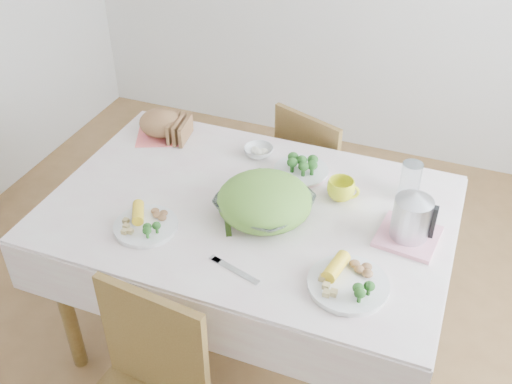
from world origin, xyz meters
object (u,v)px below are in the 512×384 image
(salad_bowl, at_px, (264,206))
(dinner_plate_right, at_px, (348,285))
(dining_table, at_px, (250,279))
(chair_far, at_px, (326,170))
(yellow_mug, at_px, (341,190))
(electric_kettle, at_px, (413,211))
(dinner_plate_left, at_px, (146,226))

(salad_bowl, relative_size, dinner_plate_right, 1.24)
(dining_table, distance_m, salad_bowl, 0.43)
(chair_far, relative_size, dinner_plate_right, 3.18)
(salad_bowl, xyz_separation_m, yellow_mug, (0.24, 0.20, 0.00))
(electric_kettle, bearing_deg, dinner_plate_left, 178.17)
(chair_far, bearing_deg, yellow_mug, 130.46)
(chair_far, xyz_separation_m, yellow_mug, (0.20, -0.59, 0.34))
(salad_bowl, xyz_separation_m, dinner_plate_right, (0.38, -0.25, -0.03))
(salad_bowl, relative_size, yellow_mug, 3.09)
(dinner_plate_right, relative_size, electric_kettle, 1.42)
(salad_bowl, bearing_deg, yellow_mug, 39.88)
(dining_table, xyz_separation_m, salad_bowl, (0.07, -0.03, 0.43))
(chair_far, xyz_separation_m, electric_kettle, (0.48, -0.72, 0.42))
(salad_bowl, bearing_deg, chair_far, 87.54)
(dinner_plate_right, distance_m, electric_kettle, 0.36)
(salad_bowl, height_order, yellow_mug, yellow_mug)
(salad_bowl, distance_m, yellow_mug, 0.31)
(salad_bowl, bearing_deg, electric_kettle, 6.54)
(dinner_plate_right, bearing_deg, chair_far, 108.58)
(salad_bowl, height_order, dinner_plate_left, salad_bowl)
(dinner_plate_right, relative_size, yellow_mug, 2.48)
(dining_table, relative_size, chair_far, 1.66)
(dinner_plate_right, bearing_deg, dinner_plate_left, 178.36)
(chair_far, xyz_separation_m, dinner_plate_left, (-0.40, -1.01, 0.31))
(chair_far, xyz_separation_m, dinner_plate_right, (0.35, -1.03, 0.31))
(yellow_mug, relative_size, electric_kettle, 0.57)
(dinner_plate_left, distance_m, electric_kettle, 0.94)
(yellow_mug, distance_m, electric_kettle, 0.32)
(chair_far, bearing_deg, salad_bowl, 108.91)
(chair_far, bearing_deg, dining_table, 103.46)
(dinner_plate_left, distance_m, yellow_mug, 0.74)
(dining_table, bearing_deg, dinner_plate_right, -31.48)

